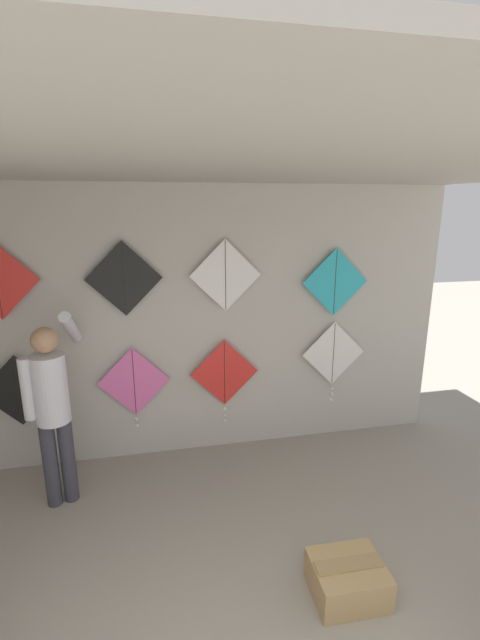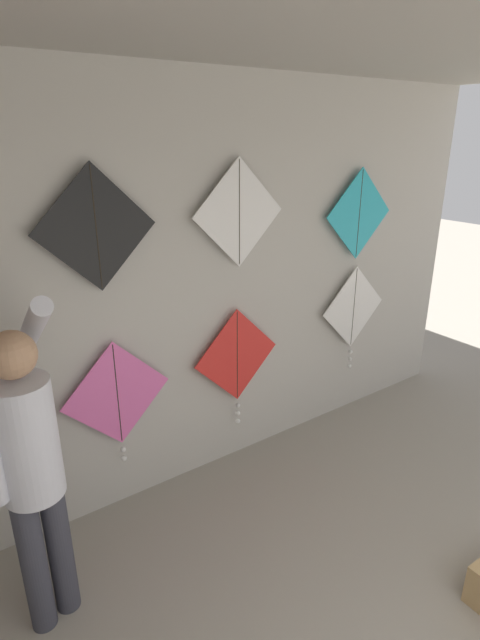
% 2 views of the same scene
% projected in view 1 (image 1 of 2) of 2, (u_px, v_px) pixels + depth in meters
% --- Properties ---
extents(back_panel, '(5.83, 0.06, 2.80)m').
position_uv_depth(back_panel, '(174.00, 326.00, 4.36)').
color(back_panel, '#BCB7AD').
rests_on(back_panel, ground).
extents(ceiling_slab, '(5.83, 4.04, 0.04)m').
position_uv_depth(ceiling_slab, '(182.00, 163.00, 2.43)').
color(ceiling_slab, '#A8A399').
extents(shopkeeper, '(0.43, 0.65, 1.75)m').
position_uv_depth(shopkeeper, '(52.00, 401.00, 3.63)').
color(shopkeeper, '#383842').
rests_on(shopkeeper, ground).
extents(cardboard_box, '(0.49, 0.42, 0.25)m').
position_uv_depth(cardboard_box, '(347.00, 579.00, 2.92)').
color(cardboard_box, tan).
rests_on(cardboard_box, ground).
extents(kite_0, '(0.73, 0.01, 0.73)m').
position_uv_depth(kite_0, '(18.00, 391.00, 4.11)').
color(kite_0, black).
extents(kite_1, '(0.73, 0.04, 0.86)m').
position_uv_depth(kite_1, '(134.00, 383.00, 4.33)').
color(kite_1, pink).
extents(kite_2, '(0.73, 0.04, 0.93)m').
position_uv_depth(kite_2, '(225.00, 375.00, 4.51)').
color(kite_2, red).
extents(kite_3, '(0.73, 0.04, 0.93)m').
position_uv_depth(kite_3, '(333.00, 356.00, 4.72)').
color(kite_3, white).
extents(kite_5, '(0.73, 0.01, 0.73)m').
position_uv_depth(kite_5, '(124.00, 279.00, 4.05)').
color(kite_5, black).
extents(kite_6, '(0.73, 0.01, 0.73)m').
position_uv_depth(kite_6, '(225.00, 276.00, 4.24)').
color(kite_6, white).
extents(kite_7, '(0.73, 0.01, 0.73)m').
position_uv_depth(kite_7, '(335.00, 282.00, 4.50)').
color(kite_7, '#28B2C6').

